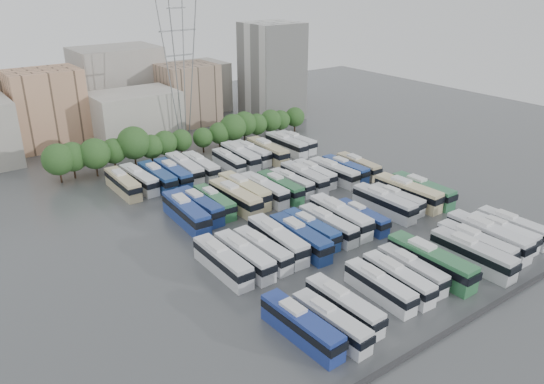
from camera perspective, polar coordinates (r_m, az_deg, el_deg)
ground at (r=90.50m, az=4.30°, el=-2.87°), size 220.00×220.00×0.00m
parapet at (r=72.07m, az=21.84°, el=-11.74°), size 56.00×0.50×0.50m
tree_line at (r=120.36m, az=-9.90°, el=5.76°), size 65.35×7.77×8.88m
city_buildings at (r=144.61m, az=-16.97°, el=9.39°), size 102.00×35.00×20.00m
apartment_tower at (r=150.46m, az=0.00°, el=12.86°), size 14.00×14.00×26.00m
electricity_pylon at (r=126.30m, az=-9.88°, el=13.19°), size 9.00×6.91×33.83m
bus_r0_s0 at (r=62.11m, az=3.17°, el=-14.14°), size 3.10×12.20×3.80m
bus_r0_s1 at (r=63.18m, az=6.35°, el=-13.69°), size 2.92×11.32×3.52m
bus_r0_s2 at (r=65.91m, az=7.73°, el=-11.98°), size 2.73×11.65×3.64m
bus_r0_s4 at (r=70.30m, az=11.50°, el=-9.90°), size 2.82×11.18×3.48m
bus_r0_s5 at (r=72.35m, az=13.39°, el=-9.02°), size 3.07×11.49×3.57m
bus_r0_s6 at (r=74.85m, az=14.80°, el=-8.05°), size 2.96×11.24×3.49m
bus_r0_s7 at (r=76.70m, az=16.71°, el=-7.14°), size 2.99×13.65×4.28m
bus_r0_s9 at (r=80.65m, az=20.74°, el=-6.25°), size 2.95×12.92×4.04m
bus_r0_s10 at (r=83.82m, az=21.05°, el=-5.24°), size 2.80×12.29×3.85m
bus_r0_s11 at (r=86.48m, az=22.22°, el=-4.40°), size 3.34×13.55×4.23m
bus_r0_s12 at (r=89.31m, az=23.57°, el=-4.01°), size 2.73×11.23×3.50m
bus_r0_s13 at (r=91.73m, az=24.51°, el=-3.42°), size 2.79×11.65×3.64m
bus_r1_s0 at (r=74.25m, az=-5.35°, el=-7.42°), size 2.76×12.30×3.85m
bus_r1_s1 at (r=75.40m, az=-3.01°, el=-6.85°), size 2.75×12.18×3.81m
bus_r1_s2 at (r=77.07m, az=-1.04°, el=-6.20°), size 2.91×11.59×3.61m
bus_r1_s3 at (r=79.28m, az=0.61°, el=-5.13°), size 3.45×13.02×4.05m
bus_r1_s4 at (r=80.08m, az=3.03°, el=-4.88°), size 3.31×12.86×4.00m
bus_r1_s5 at (r=83.01m, az=4.21°, el=-4.00°), size 2.60×11.54×3.61m
bus_r1_s6 at (r=84.55m, az=6.03°, el=-3.51°), size 2.59×11.81×3.70m
bus_r1_s7 at (r=87.13m, az=7.36°, el=-2.59°), size 3.44×13.25×4.12m
bus_r1_s8 at (r=88.28m, az=9.65°, el=-2.64°), size 2.65×10.88×3.39m
bus_r1_s10 at (r=93.50m, az=11.96°, el=-1.13°), size 3.01×12.74×3.98m
bus_r1_s11 at (r=96.12m, az=13.27°, el=-0.76°), size 2.86×10.98×3.41m
bus_r1_s12 at (r=98.49m, az=14.40°, el=-0.03°), size 3.59×13.65×4.24m
bus_r1_s13 at (r=100.47m, az=15.91°, el=0.21°), size 2.90×12.90×4.04m
bus_r2_s1 at (r=88.84m, az=-9.25°, el=-2.16°), size 3.62×13.59×4.22m
bus_r2_s2 at (r=91.41m, az=-7.83°, el=-1.44°), size 3.06×12.45×3.88m
bus_r2_s3 at (r=92.95m, az=-6.21°, el=-1.03°), size 2.76×11.49×3.59m
bus_r2_s4 at (r=93.60m, az=-4.00°, el=-0.59°), size 3.22×13.20×4.12m
bus_r2_s5 at (r=96.44m, az=-3.02°, el=0.19°), size 3.05×13.41×4.20m
bus_r2_s6 at (r=97.19m, az=-0.87°, el=0.30°), size 2.81×12.35×3.87m
bus_r2_s7 at (r=98.54m, az=0.86°, el=0.58°), size 2.69×11.86×3.71m
bus_r2_s8 at (r=101.07m, az=2.12°, el=1.05°), size 2.85×10.89×3.39m
bus_r2_s9 at (r=103.03m, az=3.46°, el=1.60°), size 3.00×12.39×3.87m
bus_r2_s10 at (r=105.61m, az=4.58°, el=2.02°), size 2.82×11.34×3.54m
bus_r2_s11 at (r=106.28m, az=6.68°, el=2.15°), size 3.08×12.19×3.80m
bus_r2_s12 at (r=108.65m, az=7.88°, el=2.50°), size 2.74×11.58×3.62m
bus_r2_s13 at (r=110.76m, az=9.26°, el=2.81°), size 3.04×11.48×3.57m
bus_r3_s0 at (r=103.70m, az=-15.75°, el=0.90°), size 2.75×12.39×3.88m
bus_r3_s1 at (r=105.17m, az=-14.12°, el=1.37°), size 3.27×12.31×3.83m
bus_r3_s2 at (r=105.20m, az=-12.22°, el=1.59°), size 2.79×12.65×3.96m
bus_r3_s3 at (r=106.46m, az=-10.61°, el=1.96°), size 2.79×12.43×3.89m
bus_r3_s4 at (r=108.77m, az=-9.40°, el=2.56°), size 3.43×13.12×4.08m
bus_r3_s5 at (r=109.67m, az=-7.68°, el=2.78°), size 3.07×12.39×3.86m
bus_r3_s7 at (r=112.89m, az=-4.68°, el=3.38°), size 2.85×10.96×3.41m
bus_r3_s8 at (r=114.60m, az=-3.43°, el=3.89°), size 3.48×13.04×4.05m
bus_r3_s9 at (r=117.08m, az=-2.25°, el=4.25°), size 3.08×12.01×3.74m
bus_r3_s10 at (r=117.56m, az=-0.49°, el=4.45°), size 3.54×13.43×4.17m
bus_r3_s12 at (r=122.43m, az=1.55°, el=5.16°), size 2.92×12.69×3.97m
bus_r3_s13 at (r=124.70m, az=2.61°, el=5.41°), size 3.12×11.87×3.69m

